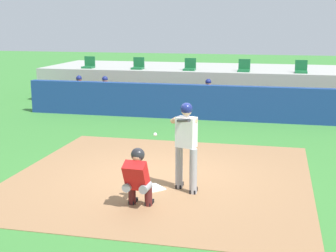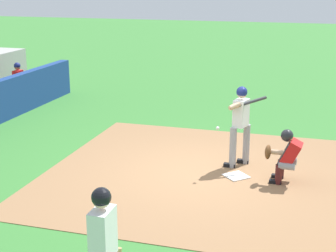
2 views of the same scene
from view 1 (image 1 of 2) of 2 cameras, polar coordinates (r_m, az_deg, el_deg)
ground_plane at (r=10.64m, az=-0.85°, el=-6.06°), size 80.00×80.00×0.00m
dirt_infield at (r=10.64m, az=-0.85°, el=-6.02°), size 6.40×6.40×0.01m
home_plate at (r=9.90m, az=-1.95°, el=-7.34°), size 0.62×0.62×0.02m
batter_at_plate at (r=9.51m, az=2.12°, el=-1.80°), size 0.61×0.84×1.80m
catcher_crouched at (r=8.82m, az=-3.58°, el=-5.84°), size 0.50×1.77×1.13m
dugout_wall at (r=16.71m, az=4.44°, el=2.80°), size 13.00×0.30×1.20m
dugout_bench at (r=17.75m, az=4.90°, el=2.13°), size 11.80×0.44×0.45m
dugout_player_0 at (r=18.90m, az=-10.56°, el=3.96°), size 0.49×0.70×1.30m
dugout_player_1 at (r=18.51m, az=-7.55°, el=3.89°), size 0.49×0.70×1.30m
dugout_player_2 at (r=17.54m, az=4.69°, el=3.49°), size 0.49×0.70×1.30m
stands_platform at (r=21.02m, az=6.24°, el=5.00°), size 15.00×4.40×1.40m
stadium_seat_0 at (r=20.80m, az=-9.33°, el=7.15°), size 0.46×0.46×0.48m
stadium_seat_1 at (r=20.09m, az=-3.55°, el=7.11°), size 0.46×0.46×0.48m
stadium_seat_2 at (r=19.59m, az=2.59°, el=6.98°), size 0.46×0.46×0.48m
stadium_seat_3 at (r=19.32m, az=8.97°, el=6.77°), size 0.46×0.46×0.48m
stadium_seat_4 at (r=19.29m, az=15.44°, el=6.47°), size 0.46×0.46×0.48m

